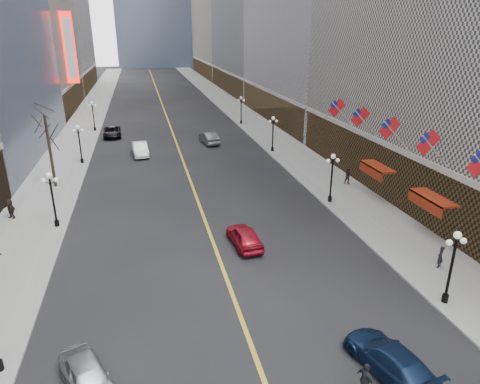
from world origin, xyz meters
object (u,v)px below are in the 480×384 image
car_nb_near (88,377)px  car_sb_mid (244,236)px  ped_ne_corner (440,257)px  streetlamp_west_3 (93,113)px  car_nb_mid (140,149)px  streetlamp_east_3 (241,107)px  streetlamp_east_0 (453,260)px  streetlamp_east_1 (332,173)px  streetlamp_west_1 (52,194)px  car_sb_near (390,359)px  streetlamp_east_2 (273,130)px  car_sb_far (209,138)px  streetlamp_west_2 (79,140)px  car_nb_far (112,132)px

car_nb_near → car_sb_mid: (9.83, 11.62, 0.05)m
car_sb_mid → ped_ne_corner: size_ratio=2.90×
streetlamp_west_3 → car_nb_mid: (6.81, -15.76, -2.07)m
car_nb_mid → streetlamp_west_3: bearing=108.6°
streetlamp_east_3 → car_nb_mid: (-16.79, -15.76, -2.07)m
streetlamp_east_3 → car_nb_near: streetlamp_east_3 is taller
streetlamp_east_0 → streetlamp_east_1: size_ratio=1.00×
streetlamp_west_1 → ped_ne_corner: 28.72m
car_sb_near → streetlamp_east_0: bearing=-159.0°
streetlamp_east_1 → streetlamp_east_2: (0.00, 18.00, 0.00)m
streetlamp_east_1 → car_sb_far: (-7.33, 24.33, -2.09)m
streetlamp_east_3 → car_nb_near: 57.44m
streetlamp_east_0 → streetlamp_west_2: same height
streetlamp_east_1 → ped_ne_corner: (2.18, -12.50, -1.98)m
streetlamp_east_2 → car_nb_mid: (-16.79, 2.24, -2.07)m
streetlamp_west_1 → car_sb_mid: streetlamp_west_1 is taller
streetlamp_east_2 → streetlamp_west_1: size_ratio=1.00×
streetlamp_east_2 → car_nb_near: streetlamp_east_2 is taller
car_sb_far → streetlamp_east_1: bearing=99.3°
streetlamp_east_3 → streetlamp_west_1: size_ratio=1.00×
car_sb_mid → car_sb_far: bearing=-99.3°
streetlamp_east_0 → streetlamp_east_2: same height
car_sb_mid → streetlamp_west_2: bearing=-65.2°
streetlamp_east_2 → streetlamp_west_2: same height
streetlamp_east_3 → car_nb_far: bearing=-167.5°
car_sb_near → streetlamp_west_1: bearing=-61.3°
car_sb_far → car_nb_near: bearing=66.6°
streetlamp_west_2 → car_sb_near: streetlamp_west_2 is taller
streetlamp_west_2 → streetlamp_west_3: same height
car_nb_far → car_sb_near: size_ratio=1.09×
streetlamp_east_3 → streetlamp_west_3: same height
streetlamp_west_1 → car_sb_mid: (13.96, -6.38, -2.14)m
streetlamp_east_1 → car_nb_far: streetlamp_east_1 is taller
car_sb_near → ped_ne_corner: size_ratio=3.24×
car_nb_mid → car_sb_mid: bearing=-79.7°
streetlamp_west_3 → car_nb_mid: size_ratio=0.90×
streetlamp_east_0 → car_nb_mid: streetlamp_east_0 is taller
streetlamp_east_2 → car_sb_near: (-6.01, -38.00, -2.18)m
streetlamp_east_0 → ped_ne_corner: bearing=58.0°
streetlamp_west_2 → car_nb_far: streetlamp_west_2 is taller
streetlamp_west_2 → car_sb_far: streetlamp_west_2 is taller
car_nb_near → ped_ne_corner: size_ratio=2.73×
streetlamp_west_3 → car_nb_near: streetlamp_west_3 is taller
streetlamp_west_3 → car_nb_near: size_ratio=1.08×
streetlamp_east_2 → car_sb_mid: size_ratio=1.01×
streetlamp_east_3 → car_sb_far: (-7.33, -11.67, -2.09)m
streetlamp_east_0 → car_nb_mid: 39.99m
streetlamp_east_2 → ped_ne_corner: (2.18, -30.50, -1.98)m
car_nb_mid → streetlamp_east_3: bearing=38.5°
streetlamp_west_3 → car_nb_near: (4.13, -54.00, -2.19)m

